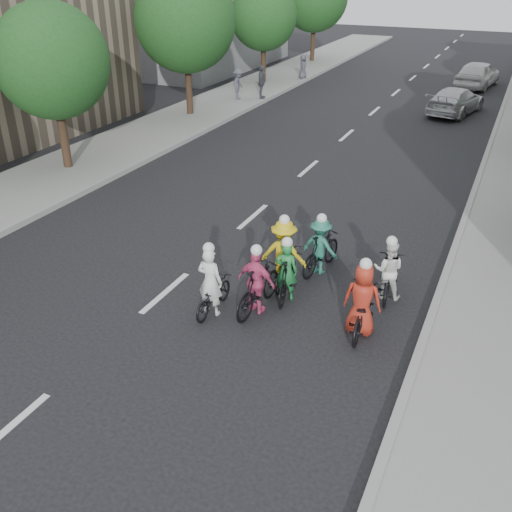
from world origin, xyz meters
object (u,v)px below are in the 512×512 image
Objects in this scene: cyclist_3 at (258,286)px; spectator_0 at (238,84)px; follow_car_trail at (478,74)px; cyclist_5 at (212,290)px; cyclist_1 at (321,249)px; follow_car_lead at (456,101)px; cyclist_2 at (388,275)px; spectator_1 at (262,82)px; cyclist_4 at (284,259)px; cyclist_6 at (287,275)px; spectator_2 at (303,67)px; cyclist_0 at (362,306)px.

spectator_0 is (-9.76, 18.65, 0.32)m from cyclist_3.
cyclist_3 is 28.43m from follow_car_trail.
cyclist_1 is at bearing -119.35° from cyclist_5.
follow_car_lead is at bearing -87.16° from spectator_0.
spectator_1 is (-11.20, 17.44, 0.47)m from cyclist_2.
cyclist_4 is 0.60m from cyclist_6.
cyclist_3 is at bearing -175.65° from spectator_1.
spectator_1 is at bearing -60.13° from cyclist_3.
cyclist_5 is (-1.60, -2.81, -0.07)m from cyclist_1.
follow_car_trail is at bearing -81.30° from cyclist_1.
follow_car_lead is (0.79, 18.61, 0.02)m from cyclist_1.
spectator_2 is at bearing -76.74° from cyclist_4.
cyclist_4 is 0.41× the size of follow_car_lead.
cyclist_3 is 21.05m from spectator_0.
cyclist_2 is 0.94× the size of cyclist_4.
cyclist_3 is (-0.68, -2.34, 0.01)m from cyclist_1.
cyclist_2 is 26.50m from follow_car_trail.
cyclist_3 is 1.04m from cyclist_5.
cyclist_6 reaches higher than follow_car_trail.
cyclist_0 is 2.08m from cyclist_6.
cyclist_2 reaches higher than follow_car_trail.
cyclist_5 is 0.38× the size of follow_car_trail.
follow_car_trail is at bearing -80.37° from follow_car_lead.
cyclist_3 is 1.18× the size of spectator_0.
cyclist_5 is at bearing -179.19° from spectator_2.
cyclist_1 is at bearing -110.60° from cyclist_6.
cyclist_2 is 1.00× the size of cyclist_5.
cyclist_2 is 1.08× the size of spectator_0.
cyclist_3 reaches higher than spectator_2.
follow_car_lead is at bearing -96.11° from cyclist_5.
spectator_1 is 1.18× the size of spectator_2.
cyclist_5 is 1.09× the size of spectator_0.
cyclist_0 is 0.98× the size of cyclist_3.
cyclist_0 is at bearing -155.40° from spectator_0.
cyclist_1 is 0.39× the size of follow_car_trail.
cyclist_0 reaches higher than cyclist_1.
spectator_2 reaches higher than follow_car_trail.
spectator_1 is at bearing 20.82° from follow_car_lead.
cyclist_4 is 2.08m from cyclist_5.
cyclist_6 is 1.03× the size of spectator_1.
follow_car_trail is at bearing -96.24° from cyclist_2.
follow_car_trail is (-0.77, 26.49, 0.23)m from cyclist_2.
cyclist_0 is at bearing -168.00° from cyclist_5.
cyclist_0 is 1.06× the size of cyclist_5.
cyclist_5 reaches higher than cyclist_1.
spectator_0 is at bearing -56.66° from cyclist_3.
cyclist_2 reaches higher than follow_car_lead.
cyclist_5 is 28.98m from follow_car_trail.
cyclist_6 is at bearing 95.79° from follow_car_trail.
cyclist_0 is 1.15× the size of spectator_0.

